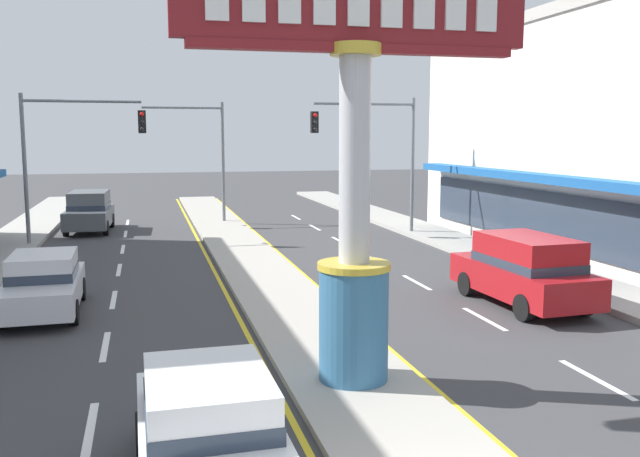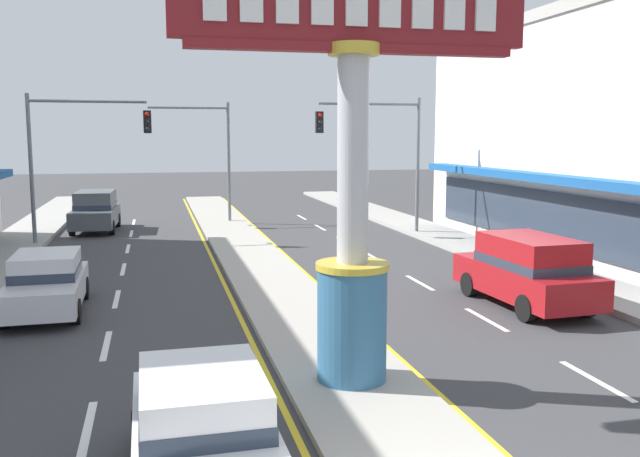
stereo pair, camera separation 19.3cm
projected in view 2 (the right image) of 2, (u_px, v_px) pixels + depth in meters
The scene contains 12 objects.
median_strip at pixel (255, 262), 24.47m from camera, with size 2.44×52.00×0.14m, color #A39E93.
sidewalk_right at pixel (512, 260), 24.64m from camera, with size 2.41×60.00×0.18m, color #9E9B93.
lane_markings at pixel (260, 271), 23.18m from camera, with size 9.18×52.00×0.01m.
district_sign at pixel (353, 187), 12.03m from camera, with size 6.24×1.32×7.28m.
storefront_right at pixel (636, 133), 27.06m from camera, with size 9.92×19.58×9.23m.
traffic_light_left_side at pixel (76, 142), 27.91m from camera, with size 4.86×0.46×6.20m.
traffic_light_right_side at pixel (381, 142), 30.45m from camera, with size 4.86×0.46×6.20m.
traffic_light_median_far at pixel (199, 142), 34.73m from camera, with size 4.20×0.46×6.20m.
sedan_near_right_lane at pixel (47, 282), 17.67m from camera, with size 1.90×4.33×1.53m.
sedan_far_right_lane at pixel (203, 431), 8.78m from camera, with size 1.89×4.33×1.53m.
suv_near_left_lane at pixel (527, 270), 18.23m from camera, with size 2.13×4.69×1.90m.
suv_mid_left_lane at pixel (96, 210), 32.68m from camera, with size 2.12×4.68×1.90m.
Camera 2 is at (-3.37, -5.96, 4.54)m, focal length 38.57 mm.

